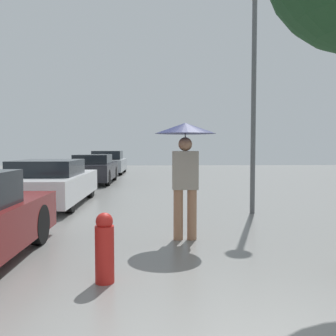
# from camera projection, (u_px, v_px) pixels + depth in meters

# --- Properties ---
(pedestrian) EXTENTS (1.02, 1.02, 1.96)m
(pedestrian) POSITION_uv_depth(u_px,v_px,m) (185.00, 150.00, 6.23)
(pedestrian) COLOR #9E7051
(pedestrian) RESTS_ON ground_plane
(parked_car_second) EXTENTS (1.85, 4.41, 1.21)m
(parked_car_second) POSITION_uv_depth(u_px,v_px,m) (50.00, 183.00, 10.13)
(parked_car_second) COLOR silver
(parked_car_second) RESTS_ON ground_plane
(parked_car_third) EXTENTS (1.69, 4.10, 1.24)m
(parked_car_third) POSITION_uv_depth(u_px,v_px,m) (94.00, 169.00, 16.27)
(parked_car_third) COLOR black
(parked_car_third) RESTS_ON ground_plane
(parked_car_farthest) EXTENTS (1.89, 4.10, 1.34)m
(parked_car_farthest) POSITION_uv_depth(u_px,v_px,m) (108.00, 163.00, 21.98)
(parked_car_farthest) COLOR #9EA3A8
(parked_car_farthest) RESTS_ON ground_plane
(street_lamp) EXTENTS (0.39, 0.39, 5.31)m
(street_lamp) POSITION_uv_depth(u_px,v_px,m) (254.00, 51.00, 8.62)
(street_lamp) COLOR #515456
(street_lamp) RESTS_ON ground_plane
(fire_hydrant) EXTENTS (0.22, 0.22, 0.81)m
(fire_hydrant) POSITION_uv_depth(u_px,v_px,m) (105.00, 248.00, 4.29)
(fire_hydrant) COLOR #B21E19
(fire_hydrant) RESTS_ON ground_plane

